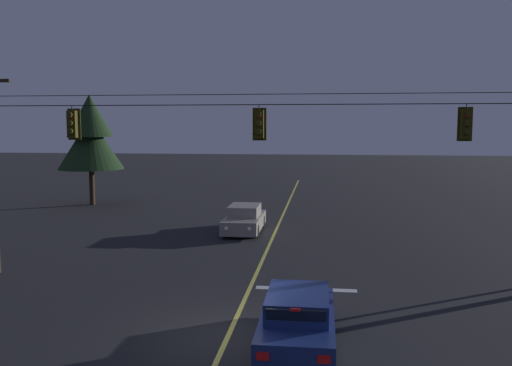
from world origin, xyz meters
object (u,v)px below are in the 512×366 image
at_px(traffic_light_centre, 466,124).
at_px(car_waiting_near_lane, 298,320).
at_px(traffic_light_left_inner, 259,124).
at_px(tree_verge_far, 90,136).
at_px(traffic_light_leftmost, 72,124).
at_px(car_oncoming_lead, 244,219).

height_order(traffic_light_centre, car_waiting_near_lane, traffic_light_centre).
height_order(traffic_light_left_inner, tree_verge_far, tree_verge_far).
distance_m(traffic_light_leftmost, traffic_light_centre, 13.50).
xyz_separation_m(traffic_light_centre, car_oncoming_lead, (-8.63, 8.97, -4.90)).
bearing_deg(tree_verge_far, traffic_light_leftmost, -67.74).
height_order(traffic_light_left_inner, car_waiting_near_lane, traffic_light_left_inner).
bearing_deg(car_oncoming_lead, tree_verge_far, 145.39).
bearing_deg(traffic_light_left_inner, car_waiting_near_lane, -73.07).
relative_size(car_waiting_near_lane, tree_verge_far, 0.57).
distance_m(traffic_light_left_inner, traffic_light_centre, 6.80).
xyz_separation_m(traffic_light_leftmost, traffic_light_centre, (13.50, 0.00, 0.00)).
height_order(traffic_light_left_inner, car_oncoming_lead, traffic_light_left_inner).
height_order(traffic_light_centre, tree_verge_far, tree_verge_far).
xyz_separation_m(traffic_light_centre, car_waiting_near_lane, (-5.19, -5.28, -4.90)).
xyz_separation_m(traffic_light_leftmost, traffic_light_left_inner, (6.70, 0.00, 0.00)).
xyz_separation_m(traffic_light_left_inner, tree_verge_far, (-13.73, 17.18, -0.73)).
distance_m(traffic_light_centre, tree_verge_far, 26.78).
distance_m(traffic_light_leftmost, traffic_light_left_inner, 6.70).
bearing_deg(traffic_light_left_inner, traffic_light_leftmost, 180.00).
distance_m(car_waiting_near_lane, tree_verge_far, 27.51).
bearing_deg(tree_verge_far, car_oncoming_lead, -34.61).
height_order(traffic_light_leftmost, car_oncoming_lead, traffic_light_leftmost).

